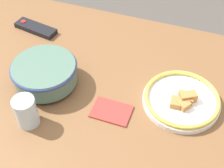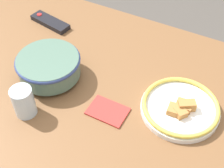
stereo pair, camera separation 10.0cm
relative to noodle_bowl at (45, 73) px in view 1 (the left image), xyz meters
The scene contains 6 objects.
dining_table 0.19m from the noodle_bowl, 12.00° to the left, with size 1.46×0.88×0.74m.
noodle_bowl is the anchor object (origin of this frame).
food_plate 0.45m from the noodle_bowl, ahead, with size 0.25×0.25×0.05m.
tv_remote 0.31m from the noodle_bowl, 125.94° to the left, with size 0.18×0.08×0.02m.
drinking_glass 0.17m from the noodle_bowl, 81.50° to the right, with size 0.07×0.07×0.10m.
folded_napkin 0.26m from the noodle_bowl, ahead, with size 0.12×0.09×0.01m.
Camera 1 is at (0.32, -0.64, 1.52)m, focal length 50.00 mm.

